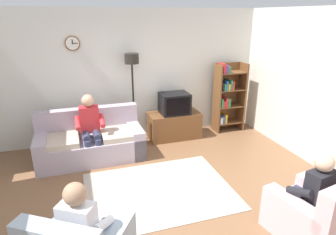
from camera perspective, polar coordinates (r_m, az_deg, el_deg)
name	(u,v)px	position (r m, az deg, el deg)	size (l,w,h in m)	color
ground_plane	(170,203)	(4.35, 0.46, -16.55)	(12.00, 12.00, 0.00)	brown
back_wall_assembly	(131,76)	(6.21, -7.30, 8.19)	(6.20, 0.17, 2.70)	silver
couch	(91,143)	(5.60, -14.99, -4.80)	(1.91, 0.91, 0.90)	#A899A8
tv_stand	(174,125)	(6.33, 1.18, -1.51)	(1.10, 0.56, 0.57)	brown
tv	(174,103)	(6.15, 1.28, 2.80)	(0.60, 0.49, 0.44)	black
bookshelf	(227,96)	(6.74, 11.54, 4.14)	(0.68, 0.36, 1.58)	brown
floor_lamp	(132,74)	(5.89, -7.04, 8.56)	(0.28, 0.28, 1.85)	black
armchair_near_bookshelf	(314,216)	(4.06, 26.74, -16.90)	(0.94, 1.01, 0.90)	beige
area_rug	(159,190)	(4.61, -1.76, -14.14)	(2.20, 1.70, 0.01)	#AD9E8E
person_on_couch	(90,125)	(5.36, -15.03, -1.48)	(0.52, 0.54, 1.24)	red
person_in_left_armchair	(84,224)	(3.18, -16.21, -19.47)	(0.61, 0.64, 1.12)	silver
person_in_right_armchair	(312,190)	(3.93, 26.39, -12.59)	(0.56, 0.58, 1.12)	black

